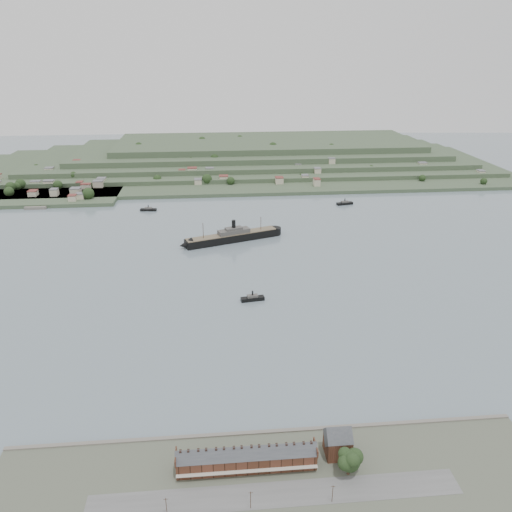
{
  "coord_description": "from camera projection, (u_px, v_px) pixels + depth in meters",
  "views": [
    {
      "loc": [
        -20.09,
        -318.25,
        156.02
      ],
      "look_at": [
        11.87,
        30.0,
        10.27
      ],
      "focal_mm": 35.0,
      "sensor_mm": 36.0,
      "label": 1
    }
  ],
  "objects": [
    {
      "name": "steamship",
      "position": [
        230.0,
        237.0,
        434.32
      ],
      "size": [
        91.7,
        40.47,
        22.8
      ],
      "color": "black",
      "rests_on": "ground"
    },
    {
      "name": "ferry_west",
      "position": [
        148.0,
        209.0,
        518.19
      ],
      "size": [
        17.09,
        6.47,
        6.25
      ],
      "color": "black",
      "rests_on": "ground"
    },
    {
      "name": "near_shore",
      "position": [
        278.0,
        507.0,
        182.2
      ],
      "size": [
        220.0,
        80.0,
        2.6
      ],
      "color": "#4C5142",
      "rests_on": "ground"
    },
    {
      "name": "fig_tree",
      "position": [
        350.0,
        460.0,
        192.22
      ],
      "size": [
        10.68,
        9.25,
        11.92
      ],
      "color": "#412C1E",
      "rests_on": "ground"
    },
    {
      "name": "terrace_row",
      "position": [
        247.0,
        458.0,
        196.33
      ],
      "size": [
        55.6,
        9.8,
        11.07
      ],
      "color": "#422517",
      "rests_on": "ground"
    },
    {
      "name": "tugboat",
      "position": [
        253.0,
        298.0,
        333.34
      ],
      "size": [
        16.22,
        6.48,
        7.1
      ],
      "color": "black",
      "rests_on": "ground"
    },
    {
      "name": "ground",
      "position": [
        243.0,
        286.0,
        354.24
      ],
      "size": [
        1400.0,
        1400.0,
        0.0
      ],
      "primitive_type": "plane",
      "color": "slate",
      "rests_on": "ground"
    },
    {
      "name": "far_peninsula",
      "position": [
        244.0,
        158.0,
        713.36
      ],
      "size": [
        760.0,
        309.0,
        30.0
      ],
      "color": "#33452E",
      "rests_on": "ground"
    },
    {
      "name": "gabled_building",
      "position": [
        338.0,
        442.0,
        202.67
      ],
      "size": [
        10.4,
        10.18,
        14.09
      ],
      "color": "#422517",
      "rests_on": "ground"
    },
    {
      "name": "ferry_east",
      "position": [
        345.0,
        203.0,
        538.79
      ],
      "size": [
        18.55,
        8.45,
        6.72
      ],
      "color": "black",
      "rests_on": "ground"
    }
  ]
}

